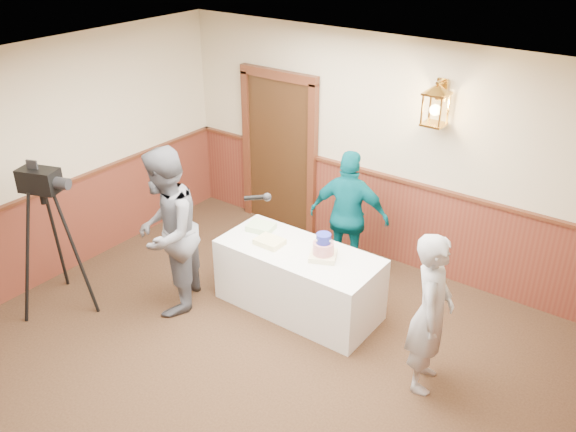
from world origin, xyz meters
name	(u,v)px	position (x,y,z in m)	size (l,w,h in m)	color
ground	(192,415)	(0.00, 0.00, 0.00)	(7.00, 7.00, 0.00)	black
room_shell	(213,246)	(-0.05, 0.45, 1.52)	(6.02, 7.02, 2.81)	beige
display_table	(299,279)	(-0.18, 1.90, 0.38)	(1.80, 0.80, 0.75)	silver
tiered_cake	(323,249)	(0.11, 1.92, 0.86)	(0.37, 0.37, 0.29)	beige
sheet_cake_yellow	(270,242)	(-0.52, 1.82, 0.78)	(0.30, 0.23, 0.06)	#EFE28E
sheet_cake_green	(261,227)	(-0.80, 2.02, 0.78)	(0.29, 0.23, 0.07)	#B6E7A3
interviewer	(167,232)	(-1.35, 1.10, 0.95)	(1.63, 1.15, 1.89)	#595A62
baker	(431,313)	(1.47, 1.62, 0.80)	(0.58, 0.38, 1.60)	#95959A
assistant_p	(349,216)	(-0.10, 2.80, 0.81)	(0.95, 0.40, 1.62)	#035460
tv_camera_rig	(53,248)	(-2.36, 0.36, 0.75)	(0.66, 0.61, 1.68)	black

